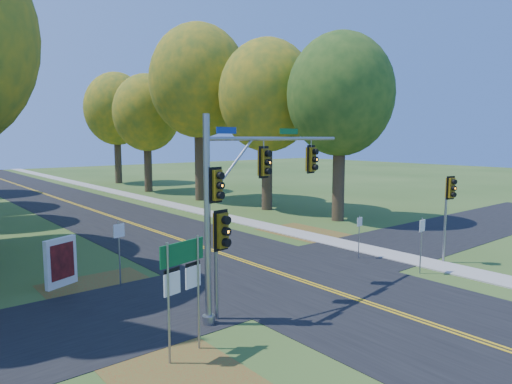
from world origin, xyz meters
TOP-DOWN VIEW (x-y plane):
  - ground at (0.00, 0.00)m, footprint 160.00×160.00m
  - road_main at (0.00, 0.00)m, footprint 8.00×160.00m
  - road_cross at (0.00, 2.00)m, footprint 60.00×6.00m
  - centerline_left at (-0.10, 0.00)m, footprint 0.10×160.00m
  - centerline_right at (0.10, 0.00)m, footprint 0.10×160.00m
  - sidewalk_east at (6.20, 0.00)m, footprint 1.60×160.00m
  - leaf_patch_w_near at (-6.50, 4.00)m, footprint 4.00×6.00m
  - leaf_patch_e at (6.80, 6.00)m, footprint 3.50×8.00m
  - leaf_patch_w_far at (-7.50, -3.00)m, footprint 3.00×5.00m
  - tree_e_a at (11.57, 8.77)m, footprint 7.20×7.20m
  - tree_e_b at (10.97, 15.58)m, footprint 7.60×7.60m
  - tree_e_c at (9.88, 23.69)m, footprint 8.80×8.80m
  - tree_e_d at (9.26, 32.87)m, footprint 7.00×7.00m
  - tree_e_e at (10.47, 43.58)m, footprint 7.80×7.80m
  - traffic_mast at (-3.51, -0.18)m, footprint 7.00×1.47m
  - east_signal_pole at (6.91, -1.60)m, footprint 0.45×0.54m
  - ped_signal_pole at (-4.80, -0.46)m, footprint 0.56×0.64m
  - route_sign_cluster at (-6.87, -1.70)m, footprint 1.44×0.36m
  - info_kiosk at (-7.61, 6.22)m, footprint 1.33×0.73m
  - reg_sign_e_north at (4.55, 1.50)m, footprint 0.39×0.07m
  - reg_sign_e_south at (4.57, -1.69)m, footprint 0.46×0.08m
  - reg_sign_w at (-5.84, 4.84)m, footprint 0.48×0.14m

SIDE VIEW (x-z plane):
  - ground at x=0.00m, z-range 0.00..0.00m
  - leaf_patch_w_near at x=-6.50m, z-range 0.00..0.01m
  - leaf_patch_e at x=6.80m, z-range 0.00..0.01m
  - leaf_patch_w_far at x=-7.50m, z-range 0.00..0.01m
  - road_cross at x=0.00m, z-range 0.00..0.02m
  - road_main at x=0.00m, z-range 0.00..0.02m
  - centerline_left at x=-0.10m, z-range 0.02..0.03m
  - centerline_right at x=0.10m, z-range 0.02..0.03m
  - sidewalk_east at x=6.20m, z-range 0.00..0.06m
  - info_kiosk at x=-7.61m, z-range 0.00..1.90m
  - reg_sign_e_north at x=4.55m, z-range 0.38..2.42m
  - reg_sign_e_south at x=4.57m, z-range 0.44..2.83m
  - reg_sign_w at x=-5.84m, z-range 0.46..2.98m
  - route_sign_cluster at x=-6.87m, z-range 0.64..3.79m
  - ped_signal_pole at x=-4.80m, z-range 0.86..4.38m
  - east_signal_pole at x=6.91m, z-range 1.03..5.04m
  - traffic_mast at x=-3.51m, z-range 0.92..7.32m
  - tree_e_d at x=9.26m, z-range 2.08..14.40m
  - tree_e_a at x=11.57m, z-range 2.16..14.90m
  - tree_e_b at x=10.97m, z-range 2.23..15.56m
  - tree_e_e at x=10.47m, z-range 2.32..16.06m
  - tree_e_c at x=9.88m, z-range 2.77..18.56m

